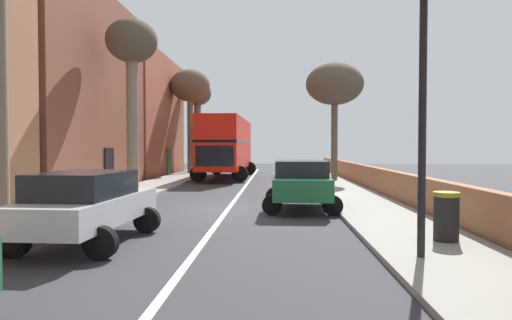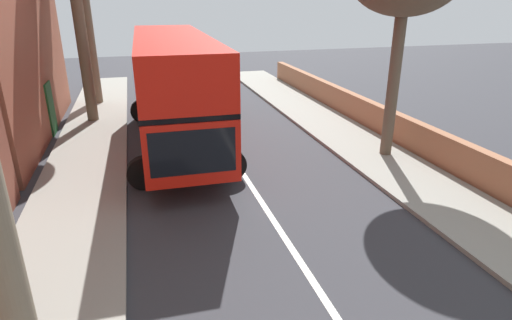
{
  "view_description": "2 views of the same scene",
  "coord_description": "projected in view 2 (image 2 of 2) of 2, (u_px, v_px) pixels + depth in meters",
  "views": [
    {
      "loc": [
        1.61,
        -14.99,
        2.14
      ],
      "look_at": [
        0.63,
        7.81,
        1.47
      ],
      "focal_mm": 30.73,
      "sensor_mm": 36.0,
      "label": 1
    },
    {
      "loc": [
        -3.01,
        -0.43,
        5.35
      ],
      "look_at": [
        0.05,
        10.37,
        0.97
      ],
      "focal_mm": 29.67,
      "sensor_mm": 36.0,
      "label": 2
    }
  ],
  "objects": [
    {
      "name": "double_decker_bus",
      "position": [
        174.0,
        84.0,
        15.31
      ],
      "size": [
        3.71,
        10.89,
        4.06
      ],
      "color": "red",
      "rests_on": "ground"
    }
  ]
}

